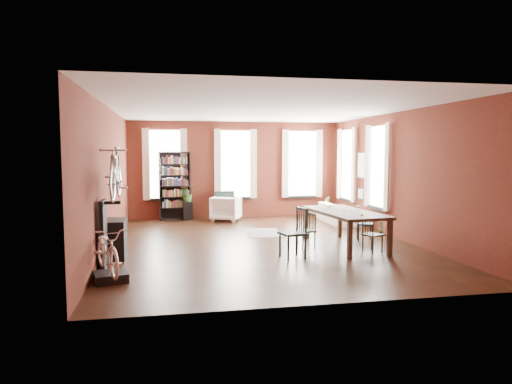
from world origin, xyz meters
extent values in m
plane|color=black|center=(0.00, 0.00, 0.00)|extent=(9.00, 9.00, 0.00)
cube|color=silver|center=(0.00, 0.00, 3.20)|extent=(7.00, 9.00, 0.04)
cube|color=#4B1A12|center=(0.00, 4.50, 1.60)|extent=(7.00, 0.04, 3.20)
cube|color=#4B1A12|center=(0.00, -4.50, 1.60)|extent=(7.00, 0.04, 3.20)
cube|color=#4B1A12|center=(-3.50, 0.00, 1.60)|extent=(0.04, 9.00, 3.20)
cube|color=#4B1A12|center=(3.50, 0.00, 1.60)|extent=(0.04, 9.00, 3.20)
cube|color=white|center=(-2.30, 4.47, 1.80)|extent=(1.00, 0.04, 2.20)
cube|color=beige|center=(-2.30, 4.40, 1.80)|extent=(1.40, 0.06, 2.30)
cube|color=white|center=(0.00, 4.47, 1.80)|extent=(1.00, 0.04, 2.20)
cube|color=beige|center=(0.00, 4.40, 1.80)|extent=(1.40, 0.06, 2.30)
cube|color=white|center=(2.30, 4.47, 1.80)|extent=(1.00, 0.04, 2.20)
cube|color=beige|center=(2.30, 4.40, 1.80)|extent=(1.40, 0.06, 2.30)
cube|color=white|center=(3.47, 1.00, 1.80)|extent=(0.04, 1.00, 2.20)
cube|color=beige|center=(3.40, 1.00, 1.80)|extent=(0.06, 1.40, 2.30)
cube|color=white|center=(3.47, 3.20, 1.80)|extent=(0.04, 1.00, 2.20)
cube|color=beige|center=(3.40, 3.20, 1.80)|extent=(0.06, 1.40, 2.30)
cube|color=black|center=(3.46, 2.10, 1.80)|extent=(0.04, 0.55, 0.75)
cube|color=black|center=(3.46, 2.10, 0.95)|extent=(0.04, 0.45, 0.35)
cube|color=#46362A|center=(1.78, -0.76, 0.42)|extent=(1.36, 2.56, 0.84)
cube|color=#183335|center=(0.32, -1.60, 0.52)|extent=(0.57, 0.57, 1.04)
cube|color=#1E301C|center=(0.89, -0.70, 0.40)|extent=(0.42, 0.42, 0.80)
cube|color=black|center=(2.19, -1.40, 0.39)|extent=(0.47, 0.47, 0.78)
cube|color=#173134|center=(2.56, -0.15, 0.43)|extent=(0.50, 0.50, 0.86)
cube|color=black|center=(-2.00, 4.30, 1.10)|extent=(1.00, 0.32, 2.20)
imported|color=white|center=(-0.41, 3.77, 0.44)|extent=(1.09, 1.06, 0.87)
imported|color=beige|center=(2.95, 2.60, 0.41)|extent=(0.61, 2.08, 0.81)
cube|color=black|center=(0.32, 1.38, 0.01)|extent=(0.99, 1.48, 0.01)
cube|color=black|center=(-3.18, -2.69, 0.08)|extent=(0.65, 0.65, 0.16)
cube|color=black|center=(-3.40, -1.80, 0.65)|extent=(0.16, 0.60, 1.30)
cube|color=black|center=(-3.28, -0.90, 0.40)|extent=(0.40, 0.80, 0.80)
cube|color=black|center=(-1.62, 4.20, 0.30)|extent=(0.35, 0.35, 0.59)
imported|color=#366327|center=(2.83, 3.63, 0.16)|extent=(0.53, 0.79, 0.33)
imported|color=#2B5C25|center=(3.34, 0.57, 0.07)|extent=(0.37, 0.43, 0.14)
imported|color=silver|center=(-3.21, -2.70, 0.91)|extent=(0.76, 0.93, 1.51)
imported|color=#A5A8AD|center=(-3.15, -1.80, 2.13)|extent=(0.47, 1.00, 1.66)
imported|color=#336327|center=(-1.60, 4.16, 0.81)|extent=(0.66, 0.69, 0.43)
camera|label=1|loc=(-2.16, -10.61, 2.19)|focal=32.00mm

